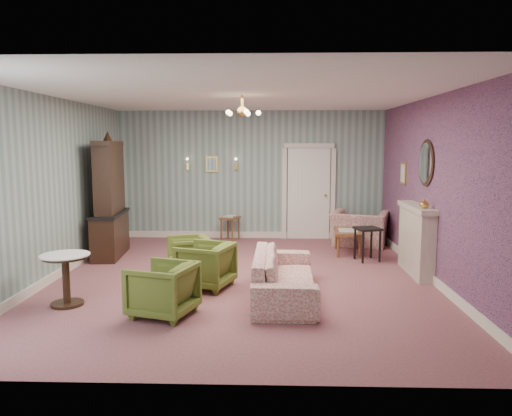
{
  "coord_description": "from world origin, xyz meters",
  "views": [
    {
      "loc": [
        0.45,
        -7.67,
        2.16
      ],
      "look_at": [
        0.2,
        0.4,
        1.1
      ],
      "focal_mm": 34.46,
      "sensor_mm": 36.0,
      "label": 1
    }
  ],
  "objects_px": {
    "dresser": "(109,196)",
    "olive_chair_a": "(163,287)",
    "olive_chair_b": "(205,263)",
    "wingback_chair": "(360,223)",
    "fireplace": "(416,240)",
    "pedestal_table": "(66,280)",
    "side_table_black": "(367,244)",
    "sofa_chintz": "(284,267)",
    "coffee_table": "(347,242)",
    "olive_chair_c": "(189,252)"
  },
  "relations": [
    {
      "from": "dresser",
      "to": "olive_chair_a",
      "type": "bearing_deg",
      "value": -67.21
    },
    {
      "from": "olive_chair_b",
      "to": "wingback_chair",
      "type": "bearing_deg",
      "value": 156.04
    },
    {
      "from": "fireplace",
      "to": "pedestal_table",
      "type": "bearing_deg",
      "value": -161.06
    },
    {
      "from": "dresser",
      "to": "fireplace",
      "type": "bearing_deg",
      "value": -16.96
    },
    {
      "from": "olive_chair_b",
      "to": "dresser",
      "type": "height_order",
      "value": "dresser"
    },
    {
      "from": "olive_chair_a",
      "to": "fireplace",
      "type": "relative_size",
      "value": 0.53
    },
    {
      "from": "side_table_black",
      "to": "sofa_chintz",
      "type": "bearing_deg",
      "value": -126.01
    },
    {
      "from": "olive_chair_a",
      "to": "pedestal_table",
      "type": "xyz_separation_m",
      "value": [
        -1.38,
        0.36,
        -0.02
      ]
    },
    {
      "from": "pedestal_table",
      "to": "sofa_chintz",
      "type": "bearing_deg",
      "value": 9.07
    },
    {
      "from": "dresser",
      "to": "pedestal_table",
      "type": "xyz_separation_m",
      "value": [
        0.36,
        -2.92,
        -0.82
      ]
    },
    {
      "from": "sofa_chintz",
      "to": "coffee_table",
      "type": "bearing_deg",
      "value": -24.06
    },
    {
      "from": "olive_chair_c",
      "to": "wingback_chair",
      "type": "relative_size",
      "value": 0.59
    },
    {
      "from": "coffee_table",
      "to": "side_table_black",
      "type": "xyz_separation_m",
      "value": [
        0.26,
        -0.63,
        0.08
      ]
    },
    {
      "from": "fireplace",
      "to": "coffee_table",
      "type": "distance_m",
      "value": 1.8
    },
    {
      "from": "olive_chair_a",
      "to": "pedestal_table",
      "type": "bearing_deg",
      "value": -87.53
    },
    {
      "from": "olive_chair_b",
      "to": "side_table_black",
      "type": "relative_size",
      "value": 1.2
    },
    {
      "from": "fireplace",
      "to": "side_table_black",
      "type": "bearing_deg",
      "value": 125.26
    },
    {
      "from": "pedestal_table",
      "to": "dresser",
      "type": "bearing_deg",
      "value": 97.01
    },
    {
      "from": "olive_chair_c",
      "to": "olive_chair_a",
      "type": "bearing_deg",
      "value": -18.61
    },
    {
      "from": "olive_chair_b",
      "to": "olive_chair_c",
      "type": "bearing_deg",
      "value": -138.23
    },
    {
      "from": "olive_chair_b",
      "to": "pedestal_table",
      "type": "distance_m",
      "value": 1.96
    },
    {
      "from": "olive_chair_a",
      "to": "coffee_table",
      "type": "relative_size",
      "value": 0.82
    },
    {
      "from": "sofa_chintz",
      "to": "wingback_chair",
      "type": "height_order",
      "value": "wingback_chair"
    },
    {
      "from": "dresser",
      "to": "coffee_table",
      "type": "distance_m",
      "value": 4.73
    },
    {
      "from": "olive_chair_c",
      "to": "sofa_chintz",
      "type": "xyz_separation_m",
      "value": [
        1.58,
        -1.32,
        0.09
      ]
    },
    {
      "from": "olive_chair_c",
      "to": "fireplace",
      "type": "height_order",
      "value": "fireplace"
    },
    {
      "from": "sofa_chintz",
      "to": "fireplace",
      "type": "bearing_deg",
      "value": -58.55
    },
    {
      "from": "wingback_chair",
      "to": "fireplace",
      "type": "xyz_separation_m",
      "value": [
        0.52,
        -2.31,
        0.09
      ]
    },
    {
      "from": "side_table_black",
      "to": "wingback_chair",
      "type": "bearing_deg",
      "value": 85.53
    },
    {
      "from": "olive_chair_b",
      "to": "wingback_chair",
      "type": "distance_m",
      "value": 4.31
    },
    {
      "from": "olive_chair_a",
      "to": "pedestal_table",
      "type": "distance_m",
      "value": 1.43
    },
    {
      "from": "olive_chair_a",
      "to": "side_table_black",
      "type": "bearing_deg",
      "value": 151.03
    },
    {
      "from": "side_table_black",
      "to": "pedestal_table",
      "type": "relative_size",
      "value": 0.89
    },
    {
      "from": "olive_chair_b",
      "to": "dresser",
      "type": "distance_m",
      "value": 3.04
    },
    {
      "from": "wingback_chair",
      "to": "coffee_table",
      "type": "distance_m",
      "value": 0.91
    },
    {
      "from": "olive_chair_a",
      "to": "pedestal_table",
      "type": "height_order",
      "value": "olive_chair_a"
    },
    {
      "from": "olive_chair_b",
      "to": "side_table_black",
      "type": "bearing_deg",
      "value": 140.69
    },
    {
      "from": "wingback_chair",
      "to": "pedestal_table",
      "type": "height_order",
      "value": "wingback_chair"
    },
    {
      "from": "olive_chair_a",
      "to": "olive_chair_b",
      "type": "bearing_deg",
      "value": -179.55
    },
    {
      "from": "olive_chair_a",
      "to": "dresser",
      "type": "bearing_deg",
      "value": -134.9
    },
    {
      "from": "coffee_table",
      "to": "pedestal_table",
      "type": "distance_m",
      "value": 5.38
    },
    {
      "from": "olive_chair_b",
      "to": "coffee_table",
      "type": "relative_size",
      "value": 0.82
    },
    {
      "from": "olive_chair_c",
      "to": "pedestal_table",
      "type": "relative_size",
      "value": 0.95
    },
    {
      "from": "side_table_black",
      "to": "pedestal_table",
      "type": "bearing_deg",
      "value": -149.57
    },
    {
      "from": "olive_chair_b",
      "to": "sofa_chintz",
      "type": "height_order",
      "value": "sofa_chintz"
    },
    {
      "from": "wingback_chair",
      "to": "dresser",
      "type": "distance_m",
      "value": 5.17
    },
    {
      "from": "dresser",
      "to": "fireplace",
      "type": "relative_size",
      "value": 1.68
    },
    {
      "from": "sofa_chintz",
      "to": "fireplace",
      "type": "relative_size",
      "value": 1.55
    },
    {
      "from": "olive_chair_a",
      "to": "wingback_chair",
      "type": "distance_m",
      "value": 5.51
    },
    {
      "from": "coffee_table",
      "to": "fireplace",
      "type": "bearing_deg",
      "value": -59.62
    }
  ]
}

